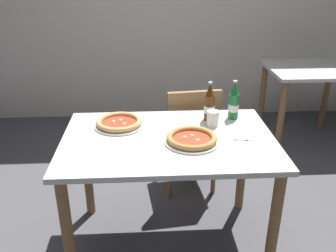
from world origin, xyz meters
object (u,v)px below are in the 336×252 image
Objects in this scene: pizza_marinara_far at (119,123)px; pizza_margherita_near at (192,139)px; beer_bottle_center at (209,104)px; paper_cup at (213,118)px; beer_bottle_left at (234,103)px; dining_table_main at (168,155)px; napkin_with_cutlery at (239,133)px; chair_behind_table at (190,133)px; dining_table_background at (309,84)px.

pizza_margherita_near is at bearing -30.62° from pizza_marinara_far.
paper_cup is (0.01, -0.09, -0.06)m from beer_bottle_center.
pizza_margherita_near is 0.45m from beer_bottle_left.
pizza_margherita_near is 1.01× the size of pizza_marinara_far.
pizza_marinara_far is at bearing 149.38° from pizza_margherita_near.
beer_bottle_left reaches higher than pizza_marinara_far.
napkin_with_cutlery is (0.41, 0.03, 0.12)m from dining_table_main.
beer_bottle_left and beer_bottle_center have the same top height.
pizza_margherita_near is at bearing -124.95° from paper_cup.
beer_bottle_left is (0.23, -0.35, 0.37)m from chair_behind_table.
beer_bottle_center reaches higher than dining_table_main.
pizza_margherita_near reaches higher than dining_table_main.
beer_bottle_center reaches higher than napkin_with_cutlery.
beer_bottle_center is (-1.15, -1.15, 0.26)m from dining_table_background.
beer_bottle_left is (0.42, 0.26, 0.22)m from dining_table_main.
chair_behind_table is 1.46m from dining_table_background.
paper_cup is (0.08, -0.46, 0.32)m from chair_behind_table.
chair_behind_table is 0.53m from beer_bottle_center.
chair_behind_table is at bearing 99.59° from paper_cup.
napkin_with_cutlery is (0.21, -0.58, 0.27)m from chair_behind_table.
chair_behind_table is at bearing 122.69° from beer_bottle_left.
dining_table_background is 3.97× the size of napkin_with_cutlery.
chair_behind_table reaches higher than napkin_with_cutlery.
paper_cup is at bearing 55.05° from pizza_margherita_near.
beer_bottle_left reaches higher than dining_table_background.
napkin_with_cutlery is at bearing -93.42° from beer_bottle_left.
chair_behind_table is 3.44× the size of beer_bottle_center.
pizza_marinara_far is at bearing -144.44° from dining_table_background.
pizza_margherita_near is 0.35m from beer_bottle_center.
dining_table_background is at bearing -153.69° from chair_behind_table.
beer_bottle_left is at bearing 6.10° from beer_bottle_center.
dining_table_main is at bearing -175.92° from napkin_with_cutlery.
chair_behind_table is 0.67m from napkin_with_cutlery.
beer_bottle_left is at bearing 116.23° from chair_behind_table.
dining_table_main is 0.66m from chair_behind_table.
paper_cup is (0.28, 0.15, 0.16)m from dining_table_main.
beer_bottle_left reaches higher than pizza_margherita_near.
pizza_marinara_far is 0.71m from napkin_with_cutlery.
pizza_marinara_far is 1.48× the size of napkin_with_cutlery.
dining_table_main is 0.36m from pizza_marinara_far.
dining_table_main is 1.41× the size of chair_behind_table.
beer_bottle_left is (-1.00, -1.14, 0.26)m from dining_table_background.
paper_cup reaches higher than pizza_marinara_far.
paper_cup is (0.15, 0.22, 0.03)m from pizza_margherita_near.
dining_table_background is at bearing 53.55° from napkin_with_cutlery.
beer_bottle_left is at bearing 47.40° from pizza_margherita_near.
beer_bottle_center is at bearing 42.27° from dining_table_main.
pizza_margherita_near is at bearing -132.60° from beer_bottle_left.
beer_bottle_center is at bearing 6.81° from pizza_marinara_far.
chair_behind_table is at bearing -147.22° from dining_table_background.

